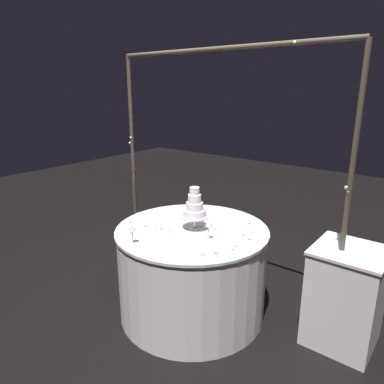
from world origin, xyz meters
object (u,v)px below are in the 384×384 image
object	(u,v)px
main_table	(192,271)
wine_glass_1	(193,202)
side_table	(345,296)
wine_glass_2	(209,225)
decorative_arch	(219,141)
tiered_cake	(195,208)
cake_knife	(220,221)
wine_glass_0	(132,229)

from	to	relation	value
main_table	wine_glass_1	xyz separation A→B (m)	(-0.16, 0.22, 0.49)
side_table	wine_glass_2	distance (m)	1.10
decorative_arch	tiered_cake	size ratio (longest dim) A/B	6.28
decorative_arch	cake_knife	xyz separation A→B (m)	(0.08, -0.08, -0.64)
wine_glass_2	cake_knife	xyz separation A→B (m)	(-0.14, 0.36, -0.11)
main_table	wine_glass_2	bearing A→B (deg)	-21.45
side_table	cake_knife	world-z (taller)	cake_knife
main_table	wine_glass_0	bearing A→B (deg)	-108.61
decorative_arch	side_table	size ratio (longest dim) A/B	2.86
wine_glass_1	decorative_arch	bearing A→B (deg)	37.67
wine_glass_0	wine_glass_1	xyz separation A→B (m)	(-0.00, 0.70, 0.01)
side_table	cake_knife	xyz separation A→B (m)	(-1.00, -0.12, 0.38)
main_table	tiered_cake	world-z (taller)	tiered_cake
wine_glass_1	wine_glass_2	distance (m)	0.50
tiered_cake	wine_glass_1	bearing A→B (deg)	130.46
wine_glass_2	main_table	bearing A→B (deg)	158.55
tiered_cake	wine_glass_2	world-z (taller)	tiered_cake
decorative_arch	wine_glass_0	xyz separation A→B (m)	(-0.16, -0.82, -0.53)
cake_knife	wine_glass_1	bearing A→B (deg)	-168.78
main_table	wine_glass_2	distance (m)	0.54
decorative_arch	wine_glass_1	xyz separation A→B (m)	(-0.16, -0.13, -0.52)
wine_glass_1	cake_knife	bearing A→B (deg)	11.22
main_table	wine_glass_0	xyz separation A→B (m)	(-0.16, -0.47, 0.48)
main_table	wine_glass_0	size ratio (longest dim) A/B	8.04
main_table	cake_knife	bearing A→B (deg)	73.26
side_table	main_table	bearing A→B (deg)	-159.96
decorative_arch	tiered_cake	distance (m)	0.58
wine_glass_0	cake_knife	world-z (taller)	wine_glass_0
side_table	tiered_cake	bearing A→B (deg)	-160.38
wine_glass_0	cake_knife	size ratio (longest dim) A/B	0.52
wine_glass_1	main_table	bearing A→B (deg)	-53.59
tiered_cake	wine_glass_1	xyz separation A→B (m)	(-0.18, 0.21, -0.05)
tiered_cake	wine_glass_1	world-z (taller)	tiered_cake
decorative_arch	side_table	xyz separation A→B (m)	(1.08, 0.04, -1.02)
decorative_arch	wine_glass_2	size ratio (longest dim) A/B	13.41
decorative_arch	wine_glass_0	world-z (taller)	decorative_arch
side_table	tiered_cake	size ratio (longest dim) A/B	2.20
main_table	cake_knife	xyz separation A→B (m)	(0.08, 0.27, 0.38)
wine_glass_2	cake_knife	world-z (taller)	wine_glass_2
main_table	side_table	size ratio (longest dim) A/B	1.63
tiered_cake	wine_glass_0	size ratio (longest dim) A/B	2.25
wine_glass_2	wine_glass_0	bearing A→B (deg)	-134.70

